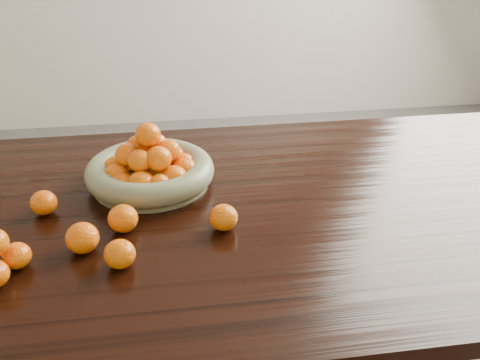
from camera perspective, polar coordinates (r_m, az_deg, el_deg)
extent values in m
cube|color=black|center=(1.29, -0.39, -3.53)|extent=(2.00, 1.00, 0.04)
cube|color=black|center=(2.14, 23.34, -3.96)|extent=(0.08, 0.08, 0.71)
cylinder|color=gray|center=(1.39, -9.47, -0.17)|extent=(0.29, 0.29, 0.01)
torus|color=gray|center=(1.38, -9.56, 0.96)|extent=(0.33, 0.33, 0.06)
ellipsoid|color=orange|center=(1.35, -5.91, 1.04)|extent=(0.07, 0.07, 0.06)
ellipsoid|color=orange|center=(1.39, -6.03, 1.73)|extent=(0.06, 0.06, 0.06)
ellipsoid|color=orange|center=(1.43, -7.17, 2.52)|extent=(0.07, 0.07, 0.06)
ellipsoid|color=orange|center=(1.46, -8.67, 2.81)|extent=(0.06, 0.06, 0.06)
ellipsoid|color=orange|center=(1.45, -10.44, 2.54)|extent=(0.06, 0.06, 0.06)
ellipsoid|color=orange|center=(1.43, -12.16, 2.07)|extent=(0.06, 0.06, 0.06)
ellipsoid|color=orange|center=(1.40, -13.03, 1.32)|extent=(0.07, 0.07, 0.06)
ellipsoid|color=orange|center=(1.36, -13.00, 0.45)|extent=(0.06, 0.06, 0.06)
ellipsoid|color=orange|center=(1.32, -12.45, -0.39)|extent=(0.06, 0.06, 0.05)
ellipsoid|color=orange|center=(1.30, -10.49, -0.41)|extent=(0.07, 0.07, 0.06)
ellipsoid|color=orange|center=(1.30, -8.57, -0.56)|extent=(0.06, 0.06, 0.05)
ellipsoid|color=orange|center=(1.32, -7.05, 0.25)|extent=(0.07, 0.07, 0.06)
ellipsoid|color=orange|center=(1.37, -9.46, 1.06)|extent=(0.06, 0.06, 0.06)
ellipsoid|color=orange|center=(1.36, -7.64, 3.16)|extent=(0.06, 0.06, 0.06)
ellipsoid|color=orange|center=(1.39, -8.98, 3.88)|extent=(0.06, 0.06, 0.05)
ellipsoid|color=orange|center=(1.39, -10.74, 3.55)|extent=(0.06, 0.06, 0.06)
ellipsoid|color=orange|center=(1.36, -11.92, 2.65)|extent=(0.06, 0.06, 0.06)
ellipsoid|color=orange|center=(1.32, -10.66, 2.04)|extent=(0.06, 0.06, 0.06)
ellipsoid|color=orange|center=(1.32, -8.70, 2.28)|extent=(0.07, 0.07, 0.06)
ellipsoid|color=orange|center=(1.34, -9.80, 4.79)|extent=(0.06, 0.06, 0.06)
ellipsoid|color=orange|center=(1.16, -22.70, -7.45)|extent=(0.06, 0.06, 0.05)
ellipsoid|color=orange|center=(1.20, -12.37, -4.03)|extent=(0.07, 0.07, 0.06)
ellipsoid|color=orange|center=(1.09, -12.70, -7.71)|extent=(0.06, 0.06, 0.06)
ellipsoid|color=orange|center=(1.18, -1.77, -4.01)|extent=(0.06, 0.06, 0.06)
ellipsoid|color=orange|center=(1.15, -16.46, -5.94)|extent=(0.07, 0.07, 0.06)
ellipsoid|color=orange|center=(1.32, -20.21, -2.29)|extent=(0.06, 0.06, 0.06)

